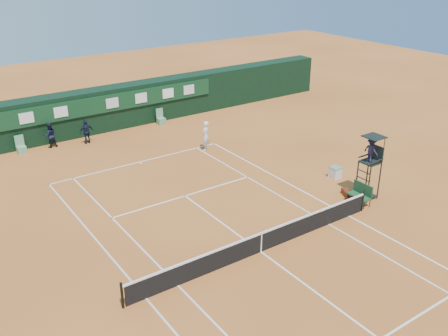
# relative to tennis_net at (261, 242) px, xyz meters

# --- Properties ---
(ground) EXTENTS (90.00, 90.00, 0.00)m
(ground) POSITION_rel_tennis_net_xyz_m (0.00, 0.00, -0.51)
(ground) COLOR #B8642B
(ground) RESTS_ON ground
(court_lines) EXTENTS (11.05, 23.85, 0.01)m
(court_lines) POSITION_rel_tennis_net_xyz_m (0.00, 0.00, -0.50)
(court_lines) COLOR silver
(court_lines) RESTS_ON ground
(tennis_net) EXTENTS (12.90, 0.10, 1.10)m
(tennis_net) POSITION_rel_tennis_net_xyz_m (0.00, 0.00, 0.00)
(tennis_net) COLOR black
(tennis_net) RESTS_ON ground
(back_wall) EXTENTS (40.00, 1.65, 3.00)m
(back_wall) POSITION_rel_tennis_net_xyz_m (0.00, 18.74, 1.00)
(back_wall) COLOR black
(back_wall) RESTS_ON ground
(linesman_chair_left) EXTENTS (0.55, 0.50, 1.15)m
(linesman_chair_left) POSITION_rel_tennis_net_xyz_m (-5.50, 17.48, -0.19)
(linesman_chair_left) COLOR #64996D
(linesman_chair_left) RESTS_ON ground
(linesman_chair_right) EXTENTS (0.55, 0.50, 1.15)m
(linesman_chair_right) POSITION_rel_tennis_net_xyz_m (4.50, 17.48, -0.19)
(linesman_chair_right) COLOR #60936F
(linesman_chair_right) RESTS_ON ground
(umpire_chair) EXTENTS (0.96, 0.95, 3.42)m
(umpire_chair) POSITION_rel_tennis_net_xyz_m (7.67, 0.84, 1.95)
(umpire_chair) COLOR black
(umpire_chair) RESTS_ON ground
(player_bench) EXTENTS (0.56, 1.20, 1.10)m
(player_bench) POSITION_rel_tennis_net_xyz_m (6.94, 0.60, 0.09)
(player_bench) COLOR #1B4327
(player_bench) RESTS_ON ground
(tennis_bag) EXTENTS (0.65, 0.88, 0.30)m
(tennis_bag) POSITION_rel_tennis_net_xyz_m (7.04, 1.55, -0.36)
(tennis_bag) COLOR black
(tennis_bag) RESTS_ON ground
(cooler) EXTENTS (0.57, 0.57, 0.65)m
(cooler) POSITION_rel_tennis_net_xyz_m (8.20, 3.53, -0.18)
(cooler) COLOR silver
(cooler) RESTS_ON ground
(tennis_ball) EXTENTS (0.06, 0.06, 0.06)m
(tennis_ball) POSITION_rel_tennis_net_xyz_m (4.36, 9.69, -0.48)
(tennis_ball) COLOR #D5E836
(tennis_ball) RESTS_ON ground
(player) EXTENTS (0.83, 0.80, 1.93)m
(player) POSITION_rel_tennis_net_xyz_m (4.43, 11.29, 0.45)
(player) COLOR white
(player) RESTS_ON ground
(ball_kid_left) EXTENTS (0.83, 0.66, 1.67)m
(ball_kid_left) POSITION_rel_tennis_net_xyz_m (-3.62, 17.43, 0.32)
(ball_kid_left) COLOR black
(ball_kid_left) RESTS_ON ground
(ball_kid_right) EXTENTS (0.99, 0.46, 1.64)m
(ball_kid_right) POSITION_rel_tennis_net_xyz_m (-1.42, 16.74, 0.31)
(ball_kid_right) COLOR black
(ball_kid_right) RESTS_ON ground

